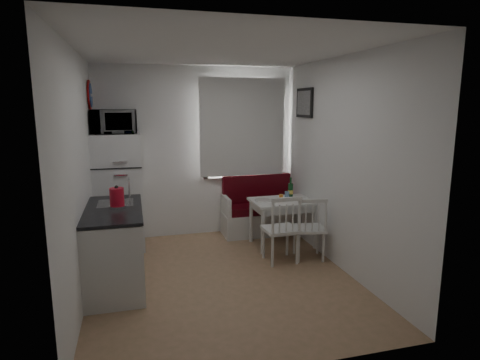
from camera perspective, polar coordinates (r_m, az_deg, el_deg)
The scene contains 22 objects.
floor at distance 4.90m, azimuth -2.51°, elevation -13.76°, with size 3.00×3.50×0.02m, color #93764E.
ceiling at distance 4.50m, azimuth -2.79°, elevation 17.99°, with size 3.00×3.50×0.02m, color white.
wall_back at distance 6.22m, azimuth -6.11°, elevation 3.93°, with size 3.00×0.02×2.60m, color white.
wall_front at distance 2.87m, azimuth 4.90°, elevation -4.08°, with size 3.00×0.02×2.60m, color white.
wall_left at distance 4.45m, azimuth -21.85°, elevation 0.50°, with size 0.02×3.50×2.60m, color white.
wall_right at distance 5.05m, azimuth 14.22°, elevation 2.08°, with size 0.02×3.50×2.60m, color white.
window at distance 6.31m, azimuth 0.21°, elevation 7.05°, with size 1.22×0.06×1.47m, color silver.
curtain at distance 6.24m, azimuth 0.38°, elevation 7.46°, with size 1.35×0.02×1.50m, color silver.
kitchen_counter at distance 4.79m, azimuth -17.32°, elevation -9.00°, with size 0.62×1.32×1.16m.
wall_sign at distance 5.83m, azimuth -20.50°, elevation 11.24°, with size 0.40×0.40×0.03m, color navy.
picture_frame at distance 5.97m, azimuth 9.14°, elevation 10.78°, with size 0.04×0.52×0.42m, color black.
bench at distance 6.42m, azimuth 3.23°, elevation -4.88°, with size 1.29×0.50×0.92m.
dining_table at distance 5.82m, azimuth 6.12°, elevation -3.57°, with size 0.92×0.65×0.68m.
chair_left at distance 5.15m, azimuth 6.16°, elevation -6.00°, with size 0.44×0.42×0.48m.
chair_right at distance 5.31m, azimuth 10.21°, elevation -5.90°, with size 0.47×0.46×0.46m.
fridge at distance 5.89m, azimuth -16.89°, elevation -1.62°, with size 0.66×0.66×1.64m, color white.
microwave at distance 5.72m, azimuth -17.45°, elevation 7.93°, with size 0.59×0.40×0.32m, color white.
kettle at distance 4.61m, azimuth -17.10°, elevation -2.36°, with size 0.19×0.19×0.25m, color red.
wine_bottle at distance 5.91m, azimuth 7.20°, elevation -1.09°, with size 0.08×0.08×0.31m, color #164722, non-canonical shape.
drinking_glass_orange at distance 5.73m, azimuth 5.86°, elevation -2.52°, with size 0.06×0.06×0.10m, color orange.
drinking_glass_blue at distance 5.86m, azimuth 6.70°, elevation -2.16°, with size 0.07×0.07×0.11m, color #6E95BC.
plate at distance 5.72m, azimuth 3.26°, elevation -2.90°, with size 0.23×0.23×0.02m, color white.
Camera 1 is at (-0.95, -4.36, 2.03)m, focal length 30.00 mm.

